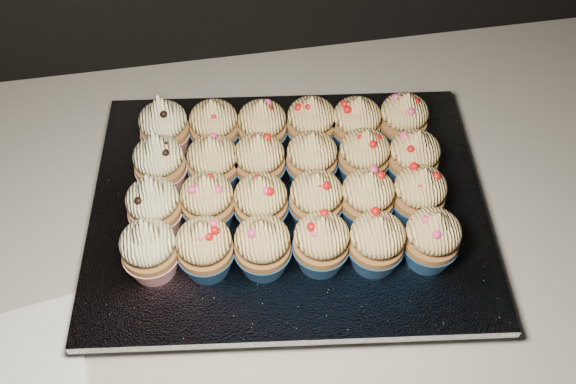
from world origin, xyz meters
name	(u,v)px	position (x,y,z in m)	size (l,w,h in m)	color
cabinet	(199,371)	(0.00, 1.70, 0.43)	(2.40, 0.60, 0.86)	black
worktop	(160,229)	(0.00, 1.70, 0.88)	(2.44, 0.64, 0.04)	beige
napkin	(17,366)	(-0.16, 1.53, 0.90)	(0.14, 0.14, 0.00)	white
baking_tray	(288,211)	(0.16, 1.68, 0.91)	(0.44, 0.33, 0.02)	black
foil_lining	(288,203)	(0.16, 1.68, 0.93)	(0.48, 0.37, 0.01)	silver
cupcake_0	(149,249)	(0.00, 1.61, 0.97)	(0.06, 0.06, 0.10)	#A61728
cupcake_1	(205,248)	(0.06, 1.60, 0.97)	(0.06, 0.06, 0.08)	navy
cupcake_2	(263,246)	(0.12, 1.59, 0.97)	(0.06, 0.06, 0.08)	navy
cupcake_3	(321,243)	(0.18, 1.58, 0.97)	(0.06, 0.06, 0.08)	navy
cupcake_4	(376,242)	(0.24, 1.57, 0.97)	(0.06, 0.06, 0.08)	navy
cupcake_5	(431,239)	(0.30, 1.57, 0.97)	(0.06, 0.06, 0.08)	navy
cupcake_6	(154,206)	(0.01, 1.66, 0.97)	(0.06, 0.06, 0.10)	#A61728
cupcake_7	(208,202)	(0.07, 1.66, 0.97)	(0.06, 0.06, 0.08)	navy
cupcake_8	(261,203)	(0.13, 1.65, 0.97)	(0.06, 0.06, 0.08)	navy
cupcake_9	(316,200)	(0.19, 1.64, 0.97)	(0.06, 0.06, 0.08)	navy
cupcake_10	(367,198)	(0.25, 1.63, 0.97)	(0.06, 0.06, 0.08)	navy
cupcake_11	(419,195)	(0.31, 1.63, 0.97)	(0.06, 0.06, 0.08)	navy
cupcake_12	(160,163)	(0.02, 1.73, 0.97)	(0.06, 0.06, 0.10)	#A61728
cupcake_13	(213,163)	(0.08, 1.72, 0.97)	(0.06, 0.06, 0.08)	navy
cupcake_14	(260,161)	(0.13, 1.71, 0.97)	(0.06, 0.06, 0.08)	navy
cupcake_15	(312,160)	(0.20, 1.70, 0.97)	(0.06, 0.06, 0.08)	navy
cupcake_16	(364,157)	(0.26, 1.70, 0.97)	(0.06, 0.06, 0.08)	navy
cupcake_17	(413,158)	(0.32, 1.69, 0.97)	(0.06, 0.06, 0.08)	navy
cupcake_18	(164,127)	(0.02, 1.79, 0.97)	(0.06, 0.06, 0.10)	#A61728
cupcake_19	(214,127)	(0.09, 1.78, 0.97)	(0.06, 0.06, 0.08)	navy
cupcake_20	(262,127)	(0.15, 1.77, 0.97)	(0.06, 0.06, 0.08)	navy
cupcake_21	(311,124)	(0.21, 1.76, 0.97)	(0.06, 0.06, 0.08)	navy
cupcake_22	(356,124)	(0.26, 1.75, 0.97)	(0.06, 0.06, 0.08)	navy
cupcake_23	(403,120)	(0.32, 1.75, 0.97)	(0.06, 0.06, 0.08)	navy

